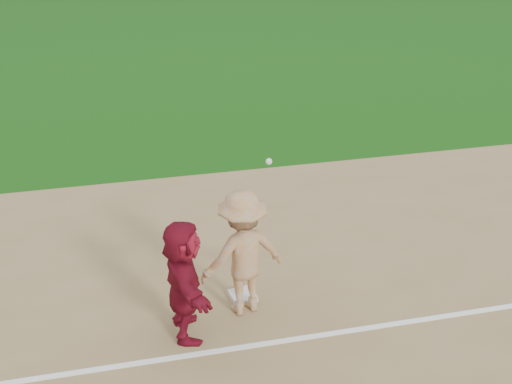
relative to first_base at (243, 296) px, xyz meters
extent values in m
plane|color=#14490E|center=(0.48, -0.35, -0.06)|extent=(160.00, 160.00, 0.00)
cube|color=white|center=(0.48, -1.15, -0.04)|extent=(60.00, 0.10, 0.01)
cube|color=silver|center=(0.00, 0.00, 0.00)|extent=(0.44, 0.44, 0.09)
imported|color=maroon|center=(-0.98, -0.64, 0.90)|extent=(0.58, 1.76, 1.89)
imported|color=#959597|center=(-0.04, -0.26, 0.98)|extent=(1.45, 1.02, 2.04)
sphere|color=silver|center=(0.30, -0.43, 2.53)|extent=(0.09, 0.09, 0.09)
camera|label=1|loc=(-1.64, -8.18, 6.22)|focal=45.00mm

